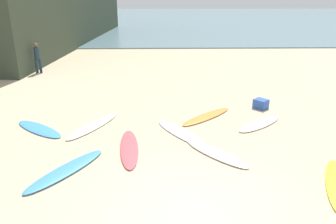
{
  "coord_description": "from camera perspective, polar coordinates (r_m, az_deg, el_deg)",
  "views": [
    {
      "loc": [
        -0.66,
        -6.06,
        4.58
      ],
      "look_at": [
        -0.45,
        5.22,
        0.3
      ],
      "focal_mm": 36.54,
      "sensor_mm": 36.0,
      "label": 1
    }
  ],
  "objects": [
    {
      "name": "ground_plane",
      "position": [
        7.62,
        4.27,
        -16.21
      ],
      "size": [
        120.0,
        120.0,
        0.0
      ],
      "primitive_type": "plane",
      "color": "#C6B28E"
    },
    {
      "name": "ocean_water",
      "position": [
        45.43,
        -0.26,
        15.06
      ],
      "size": [
        120.0,
        40.0,
        0.08
      ],
      "primitive_type": "cube",
      "color": "slate",
      "rests_on": "ground_plane"
    },
    {
      "name": "surfboard_0",
      "position": [
        9.33,
        -16.64,
        -9.27
      ],
      "size": [
        1.87,
        2.47,
        0.09
      ],
      "primitive_type": "ellipsoid",
      "rotation": [
        0.0,
        0.0,
        -0.58
      ],
      "color": "#4493D6",
      "rests_on": "ground_plane"
    },
    {
      "name": "surfboard_1",
      "position": [
        12.18,
        15.04,
        -1.88
      ],
      "size": [
        2.02,
        1.84,
        0.07
      ],
      "primitive_type": "ellipsoid",
      "rotation": [
        0.0,
        0.0,
        -0.87
      ],
      "color": "#F4DBC5",
      "rests_on": "ground_plane"
    },
    {
      "name": "surfboard_2",
      "position": [
        10.13,
        -6.5,
        -6.01
      ],
      "size": [
        0.79,
        2.58,
        0.07
      ],
      "primitive_type": "ellipsoid",
      "rotation": [
        0.0,
        0.0,
        0.1
      ],
      "color": "#D85159",
      "rests_on": "ground_plane"
    },
    {
      "name": "surfboard_3",
      "position": [
        12.46,
        6.44,
        -0.73
      ],
      "size": [
        2.15,
        2.07,
        0.07
      ],
      "primitive_type": "ellipsoid",
      "rotation": [
        0.0,
        0.0,
        2.33
      ],
      "color": "orange",
      "rests_on": "ground_plane"
    },
    {
      "name": "surfboard_5",
      "position": [
        9.86,
        8.05,
        -6.87
      ],
      "size": [
        1.84,
        2.04,
        0.08
      ],
      "primitive_type": "ellipsoid",
      "rotation": [
        0.0,
        0.0,
        3.84
      ],
      "color": "white",
      "rests_on": "ground_plane"
    },
    {
      "name": "surfboard_6",
      "position": [
        11.09,
        2.11,
        -3.44
      ],
      "size": [
        1.81,
        2.36,
        0.06
      ],
      "primitive_type": "ellipsoid",
      "rotation": [
        0.0,
        0.0,
        3.72
      ],
      "color": "silver",
      "rests_on": "ground_plane"
    },
    {
      "name": "surfboard_7",
      "position": [
        11.86,
        -12.42,
        -2.27
      ],
      "size": [
        1.69,
        2.54,
        0.07
      ],
      "primitive_type": "ellipsoid",
      "rotation": [
        0.0,
        0.0,
        2.65
      ],
      "color": "silver",
      "rests_on": "ground_plane"
    },
    {
      "name": "surfboard_8",
      "position": [
        12.13,
        -20.71,
        -2.65
      ],
      "size": [
        2.12,
        1.87,
        0.07
      ],
      "primitive_type": "ellipsoid",
      "rotation": [
        0.0,
        0.0,
        4.03
      ],
      "color": "#4496E4",
      "rests_on": "ground_plane"
    },
    {
      "name": "beachgoer_near",
      "position": [
        19.63,
        -20.98,
        8.6
      ],
      "size": [
        0.34,
        0.33,
        1.62
      ],
      "rotation": [
        0.0,
        0.0,
        0.21
      ],
      "color": "#1E3342",
      "rests_on": "ground_plane"
    },
    {
      "name": "beach_cooler",
      "position": [
        13.72,
        15.22,
        1.33
      ],
      "size": [
        0.64,
        0.64,
        0.36
      ],
      "primitive_type": "cube",
      "rotation": [
        0.0,
        0.0,
        5.46
      ],
      "color": "#2D56B2",
      "rests_on": "ground_plane"
    }
  ]
}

